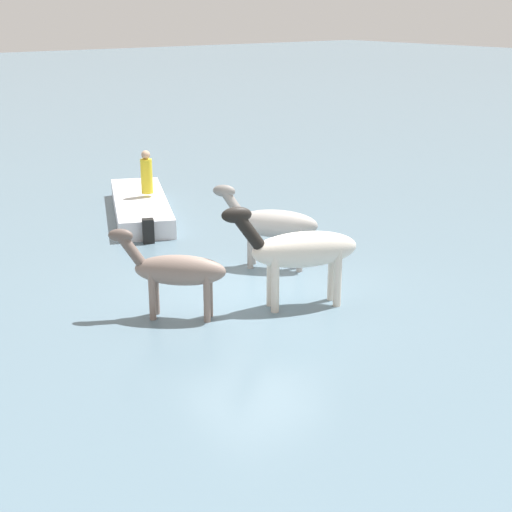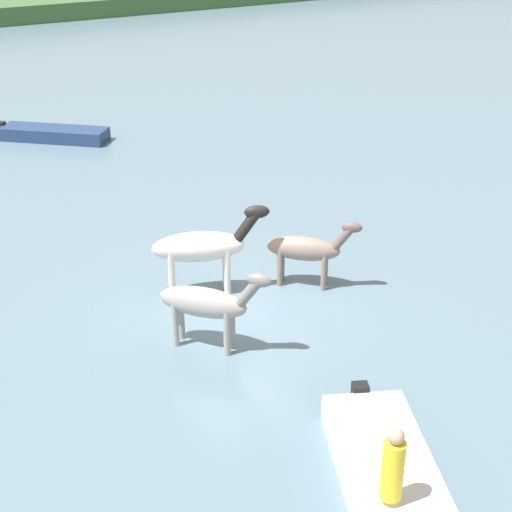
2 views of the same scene
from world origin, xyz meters
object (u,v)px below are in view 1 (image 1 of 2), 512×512
at_px(horse_rear_stallion, 272,224).
at_px(horse_chestnut_trailing, 300,250).
at_px(horse_pinto_flank, 176,270).
at_px(boat_launch_far, 141,209).
at_px(person_spotter_bow, 147,174).

bearing_deg(horse_rear_stallion, horse_chestnut_trailing, 113.71).
distance_m(horse_chestnut_trailing, horse_pinto_flank, 2.38).
height_order(horse_rear_stallion, boat_launch_far, horse_rear_stallion).
height_order(horse_rear_stallion, person_spotter_bow, horse_rear_stallion).
relative_size(horse_rear_stallion, boat_launch_far, 0.39).
bearing_deg(horse_chestnut_trailing, person_spotter_bow, -74.58).
bearing_deg(horse_pinto_flank, boat_launch_far, -70.19).
height_order(horse_pinto_flank, person_spotter_bow, person_spotter_bow).
height_order(horse_pinto_flank, horse_rear_stallion, horse_rear_stallion).
bearing_deg(boat_launch_far, person_spotter_bow, -63.31).
height_order(horse_chestnut_trailing, boat_launch_far, horse_chestnut_trailing).
relative_size(horse_pinto_flank, horse_rear_stallion, 0.90).
relative_size(horse_rear_stallion, person_spotter_bow, 1.69).
xyz_separation_m(horse_chestnut_trailing, horse_pinto_flank, (2.17, -0.94, -0.20)).
relative_size(horse_chestnut_trailing, boat_launch_far, 0.50).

